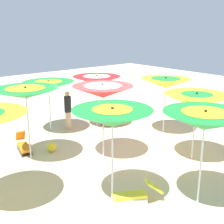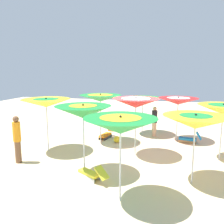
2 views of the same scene
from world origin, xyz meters
name	(u,v)px [view 1 (image 1 of 2)]	position (x,y,z in m)	size (l,w,h in m)	color
ground	(105,156)	(0.00, 0.00, -0.02)	(36.90, 36.90, 0.04)	beige
beach_umbrella_0	(48,85)	(-3.41, -0.24, 1.96)	(2.08, 2.08, 2.18)	silver
beach_umbrella_1	(26,93)	(-1.37, -2.11, 2.26)	(2.07, 2.07, 2.49)	silver
beach_umbrella_3	(97,80)	(-2.66, 1.66, 2.07)	(2.03, 2.03, 2.30)	silver
beach_umbrella_4	(103,91)	(0.05, -0.13, 2.28)	(1.97, 1.97, 2.53)	silver
beach_umbrella_5	(112,118)	(2.30, -1.61, 2.23)	(1.93, 1.93, 2.50)	silver
beach_umbrella_6	(166,83)	(-0.26, 3.31, 2.10)	(1.98, 1.98, 2.34)	silver
beach_umbrella_7	(196,100)	(2.09, 2.05, 2.03)	(2.04, 2.04, 2.29)	silver
beach_umbrella_8	(205,121)	(3.74, 0.00, 2.18)	(1.98, 1.98, 2.45)	silver
lounger_0	(24,146)	(-2.12, -2.03, 0.21)	(1.19, 0.58, 0.65)	#333338
lounger_1	(135,195)	(2.69, -1.21, 0.20)	(0.89, 1.24, 0.56)	silver
lounger_2	(113,121)	(-2.33, 2.28, 0.20)	(0.53, 1.13, 0.60)	olive
beachgoer_0	(68,110)	(-3.14, 0.46, 0.86)	(0.30, 0.30, 1.66)	#D8A87F
beach_ball	(52,147)	(-1.45, -1.28, 0.17)	(0.34, 0.34, 0.34)	yellow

